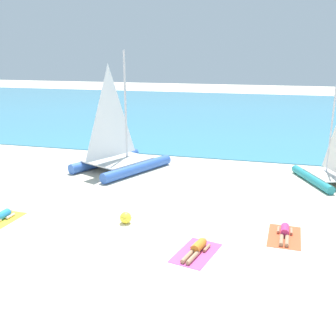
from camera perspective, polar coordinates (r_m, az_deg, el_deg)
name	(u,v)px	position (r m, az deg, el deg)	size (l,w,h in m)	color
ground_plane	(190,166)	(22.48, 3.12, 0.24)	(120.00, 120.00, 0.00)	beige
ocean_water	(233,112)	(43.75, 9.32, 7.91)	(120.00, 40.00, 0.05)	teal
sailboat_teal	(332,169)	(21.05, 22.35, -0.13)	(3.54, 4.21, 4.68)	teal
sailboat_blue	(119,153)	(21.75, -7.05, 2.15)	(4.81, 5.67, 6.30)	blue
towel_left	(0,221)	(16.63, -22.91, -6.92)	(1.10, 1.90, 0.01)	yellow
sunbather_left	(0,217)	(16.63, -22.81, -6.44)	(0.56, 1.56, 0.30)	#268CCC
towel_middle	(196,253)	(13.07, 4.03, -11.99)	(1.10, 1.90, 0.01)	#D84C99
sunbather_middle	(197,248)	(13.07, 4.16, -11.39)	(0.73, 1.56, 0.30)	orange
towel_right	(284,236)	(14.67, 16.28, -9.36)	(1.10, 1.90, 0.01)	#EA5933
sunbather_right	(285,232)	(14.68, 16.32, -8.81)	(0.55, 1.56, 0.30)	#D83372
beach_ball	(126,218)	(15.13, -6.06, -7.07)	(0.44, 0.44, 0.44)	yellow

